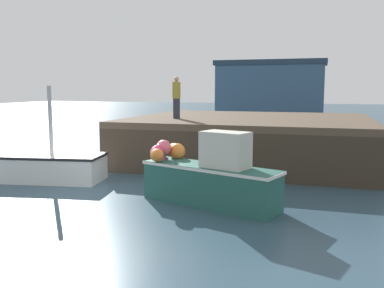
# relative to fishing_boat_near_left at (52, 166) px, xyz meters

# --- Properties ---
(ground) EXTENTS (120.00, 160.00, 0.10)m
(ground) POSITION_rel_fishing_boat_near_left_xyz_m (2.55, -0.80, -0.56)
(ground) COLOR #2D4756
(pier) EXTENTS (10.05, 8.78, 1.91)m
(pier) POSITION_rel_fishing_boat_near_left_xyz_m (5.79, 5.59, 1.10)
(pier) COLOR brown
(pier) RESTS_ON ground
(fishing_boat_near_left) EXTENTS (3.68, 2.13, 3.26)m
(fishing_boat_near_left) POSITION_rel_fishing_boat_near_left_xyz_m (0.00, 0.00, 0.00)
(fishing_boat_near_left) COLOR silver
(fishing_boat_near_left) RESTS_ON ground
(fishing_boat_near_right) EXTENTS (4.18, 2.32, 2.05)m
(fishing_boat_near_right) POSITION_rel_fishing_boat_near_left_xyz_m (5.88, -1.26, 0.27)
(fishing_boat_near_right) COLOR #23564C
(fishing_boat_near_right) RESTS_ON ground
(dockworker) EXTENTS (0.34, 0.34, 1.74)m
(dockworker) POSITION_rel_fishing_boat_near_left_xyz_m (2.97, 4.44, 2.28)
(dockworker) COLOR #2D3342
(dockworker) RESTS_ON pier
(warehouse) EXTENTS (11.02, 4.43, 5.99)m
(warehouse) POSITION_rel_fishing_boat_near_left_xyz_m (3.66, 31.30, 2.50)
(warehouse) COLOR #385675
(warehouse) RESTS_ON ground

